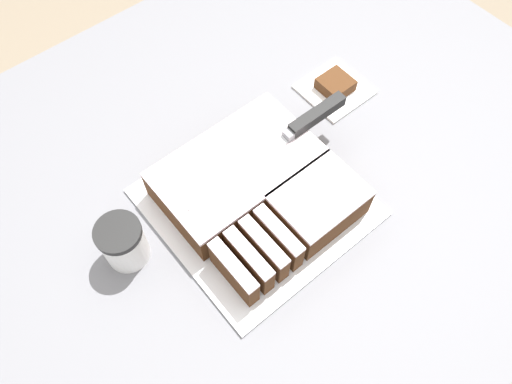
% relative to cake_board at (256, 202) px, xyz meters
% --- Properties ---
extents(ground_plane, '(8.00, 8.00, 0.00)m').
position_rel_cake_board_xyz_m(ground_plane, '(0.06, 0.05, -0.96)').
color(ground_plane, '#7F705B').
extents(countertop, '(1.40, 1.10, 0.96)m').
position_rel_cake_board_xyz_m(countertop, '(0.06, 0.05, -0.48)').
color(countertop, slate).
rests_on(countertop, ground_plane).
extents(cake_board, '(0.35, 0.36, 0.01)m').
position_rel_cake_board_xyz_m(cake_board, '(0.00, 0.00, 0.00)').
color(cake_board, silver).
rests_on(cake_board, countertop).
extents(cake, '(0.29, 0.29, 0.07)m').
position_rel_cake_board_xyz_m(cake, '(0.01, 0.01, 0.04)').
color(cake, '#472814').
rests_on(cake, cake_board).
extents(knife, '(0.36, 0.02, 0.02)m').
position_rel_cake_board_xyz_m(knife, '(0.14, 0.04, 0.08)').
color(knife, silver).
rests_on(knife, cake).
extents(coffee_cup, '(0.08, 0.08, 0.09)m').
position_rel_cake_board_xyz_m(coffee_cup, '(-0.24, 0.06, 0.04)').
color(coffee_cup, white).
rests_on(coffee_cup, countertop).
extents(paper_napkin, '(0.13, 0.13, 0.01)m').
position_rel_cake_board_xyz_m(paper_napkin, '(0.30, 0.10, 0.00)').
color(paper_napkin, white).
rests_on(paper_napkin, countertop).
extents(brownie, '(0.06, 0.06, 0.03)m').
position_rel_cake_board_xyz_m(brownie, '(0.30, 0.10, 0.02)').
color(brownie, '#472814').
rests_on(brownie, paper_napkin).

